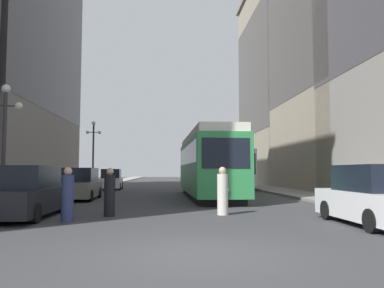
# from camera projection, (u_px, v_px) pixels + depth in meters

# --- Properties ---
(ground_plane) EXTENTS (200.00, 200.00, 0.00)m
(ground_plane) POSITION_uv_depth(u_px,v_px,m) (199.00, 254.00, 7.44)
(ground_plane) COLOR #38383A
(sidewalk_left) EXTENTS (3.08, 120.00, 0.15)m
(sidewalk_left) POSITION_uv_depth(u_px,v_px,m) (104.00, 184.00, 46.70)
(sidewalk_left) COLOR gray
(sidewalk_left) RESTS_ON ground
(sidewalk_right) EXTENTS (3.08, 120.00, 0.15)m
(sidewalk_right) POSITION_uv_depth(u_px,v_px,m) (239.00, 184.00, 47.82)
(sidewalk_right) COLOR gray
(sidewalk_right) RESTS_ON ground
(streetcar) EXTENTS (2.90, 13.04, 3.89)m
(streetcar) POSITION_uv_depth(u_px,v_px,m) (208.00, 164.00, 23.47)
(streetcar) COLOR black
(streetcar) RESTS_ON ground
(transit_bus) EXTENTS (2.74, 11.66, 3.45)m
(transit_bus) POSITION_uv_depth(u_px,v_px,m) (230.00, 168.00, 36.16)
(transit_bus) COLOR black
(transit_bus) RESTS_ON ground
(parked_car_left_near) EXTENTS (2.06, 4.52, 1.82)m
(parked_car_left_near) POSITION_uv_depth(u_px,v_px,m) (111.00, 180.00, 33.76)
(parked_car_left_near) COLOR black
(parked_car_left_near) RESTS_ON ground
(parked_car_left_mid) EXTENTS (1.92, 4.96, 1.82)m
(parked_car_left_mid) POSITION_uv_depth(u_px,v_px,m) (27.00, 193.00, 13.36)
(parked_car_left_mid) COLOR black
(parked_car_left_mid) RESTS_ON ground
(parked_car_right_far) EXTENTS (1.90, 4.51, 1.82)m
(parked_car_right_far) POSITION_uv_depth(u_px,v_px,m) (374.00, 197.00, 11.42)
(parked_car_right_far) COLOR black
(parked_car_right_far) RESTS_ON ground
(parked_car_left_far) EXTENTS (1.95, 4.71, 1.82)m
(parked_car_left_far) POSITION_uv_depth(u_px,v_px,m) (80.00, 185.00, 21.72)
(parked_car_left_far) COLOR black
(parked_car_left_far) RESTS_ON ground
(pedestrian_crossing_near) EXTENTS (0.39, 0.39, 1.75)m
(pedestrian_crossing_near) POSITION_uv_depth(u_px,v_px,m) (110.00, 194.00, 13.73)
(pedestrian_crossing_near) COLOR black
(pedestrian_crossing_near) RESTS_ON ground
(pedestrian_crossing_far) EXTENTS (0.40, 0.40, 1.79)m
(pedestrian_crossing_far) POSITION_uv_depth(u_px,v_px,m) (223.00, 192.00, 14.16)
(pedestrian_crossing_far) COLOR beige
(pedestrian_crossing_far) RESTS_ON ground
(pedestrian_on_sidewalk) EXTENTS (0.39, 0.39, 1.76)m
(pedestrian_on_sidewalk) POSITION_uv_depth(u_px,v_px,m) (67.00, 196.00, 12.31)
(pedestrian_on_sidewalk) COLOR navy
(pedestrian_on_sidewalk) RESTS_ON ground
(lamp_post_left_near) EXTENTS (1.41, 0.36, 5.16)m
(lamp_post_left_near) POSITION_uv_depth(u_px,v_px,m) (5.00, 125.00, 15.98)
(lamp_post_left_near) COLOR #333338
(lamp_post_left_near) RESTS_ON sidewalk_left
(lamp_post_left_far) EXTENTS (1.41, 0.36, 6.14)m
(lamp_post_left_far) POSITION_uv_depth(u_px,v_px,m) (93.00, 144.00, 35.25)
(lamp_post_left_far) COLOR #333338
(lamp_post_left_far) RESTS_ON sidewalk_left
(building_right_corner) EXTENTS (11.28, 15.31, 31.92)m
(building_right_corner) POSITION_uv_depth(u_px,v_px,m) (350.00, 1.00, 33.14)
(building_right_corner) COLOR gray
(building_right_corner) RESTS_ON ground
(building_right_midblock) EXTENTS (15.24, 17.05, 25.48)m
(building_right_midblock) POSITION_uv_depth(u_px,v_px,m) (308.00, 81.00, 48.31)
(building_right_midblock) COLOR gray
(building_right_midblock) RESTS_ON ground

